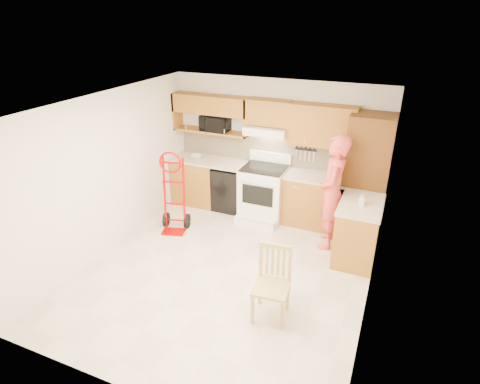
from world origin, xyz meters
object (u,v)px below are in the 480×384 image
Objects in this scene: range at (263,189)px; person at (332,193)px; hand_truck at (173,196)px; dining_chair at (271,285)px; microwave at (215,123)px.

person reaches higher than range.
dining_chair is at bearing -46.97° from hand_truck.
person reaches higher than microwave.
microwave is 0.56× the size of dining_chair.
dining_chair is (2.07, -2.73, -1.16)m from microwave.
microwave is at bearing 165.24° from range.
hand_truck is at bearing -141.02° from range.
microwave reaches higher than hand_truck.
hand_truck reaches higher than range.
person reaches higher than dining_chair.
dining_chair is at bearing -14.89° from person.
microwave is 0.45× the size of range.
person reaches higher than hand_truck.
dining_chair is at bearing -53.75° from microwave.
range is at bearing -15.69° from microwave.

